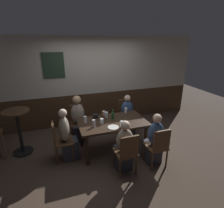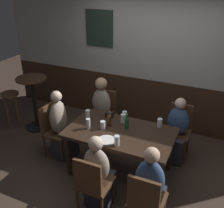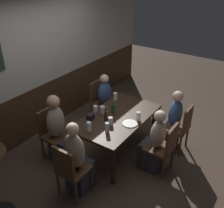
{
  "view_description": "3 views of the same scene",
  "coord_description": "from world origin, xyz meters",
  "px_view_note": "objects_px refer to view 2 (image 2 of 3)",
  "views": [
    {
      "loc": [
        -1.21,
        -3.57,
        2.54
      ],
      "look_at": [
        0.03,
        0.13,
        1.11
      ],
      "focal_mm": 29.39,
      "sensor_mm": 36.0,
      "label": 1
    },
    {
      "loc": [
        1.27,
        -3.06,
        2.81
      ],
      "look_at": [
        -0.16,
        0.07,
        1.11
      ],
      "focal_mm": 43.38,
      "sensor_mm": 36.0,
      "label": 2
    },
    {
      "loc": [
        -3.11,
        -2.02,
        3.02
      ],
      "look_at": [
        0.01,
        0.11,
        0.93
      ],
      "focal_mm": 42.09,
      "sensor_mm": 36.0,
      "label": 3
    }
  ],
  "objects_px": {
    "pint_glass_pale": "(123,119)",
    "chair_right_near": "(146,200)",
    "highball_clear": "(103,126)",
    "tumbler_water": "(117,141)",
    "chair_mid_near": "(92,183)",
    "person_mid_near": "(99,177)",
    "person_head_west": "(62,130)",
    "dining_table": "(120,136)",
    "pint_glass_amber": "(88,124)",
    "person_left_far": "(101,115)",
    "person_right_near": "(150,192)",
    "beer_bottle_green": "(127,123)",
    "chair_right_far": "(179,128)",
    "chair_head_west": "(54,128)",
    "chair_left_far": "(105,112)",
    "condiment_caddy": "(109,115)",
    "tumbler_short": "(88,115)",
    "person_right_far": "(176,135)",
    "bar_stool": "(11,100)",
    "plate_white_large": "(107,140)",
    "beer_bottle_brown": "(109,120)",
    "beer_glass_tall": "(125,115)",
    "pint_glass_stout": "(160,123)",
    "side_bar_table": "(34,99)"
  },
  "relations": [
    {
      "from": "person_mid_near",
      "to": "person_right_far",
      "type": "distance_m",
      "value": 1.55
    },
    {
      "from": "condiment_caddy",
      "to": "chair_left_far",
      "type": "bearing_deg",
      "value": 122.96
    },
    {
      "from": "chair_right_far",
      "to": "beer_glass_tall",
      "type": "distance_m",
      "value": 0.95
    },
    {
      "from": "dining_table",
      "to": "person_right_near",
      "type": "relative_size",
      "value": 1.36
    },
    {
      "from": "person_right_near",
      "to": "beer_bottle_green",
      "type": "xyz_separation_m",
      "value": [
        -0.63,
        0.82,
        0.36
      ]
    },
    {
      "from": "chair_left_far",
      "to": "beer_bottle_green",
      "type": "distance_m",
      "value": 1.09
    },
    {
      "from": "chair_right_far",
      "to": "person_mid_near",
      "type": "height_order",
      "value": "person_mid_near"
    },
    {
      "from": "highball_clear",
      "to": "person_left_far",
      "type": "bearing_deg",
      "value": 119.31
    },
    {
      "from": "chair_mid_near",
      "to": "person_mid_near",
      "type": "distance_m",
      "value": 0.17
    },
    {
      "from": "person_right_far",
      "to": "person_left_far",
      "type": "bearing_deg",
      "value": 179.78
    },
    {
      "from": "highball_clear",
      "to": "tumbler_water",
      "type": "xyz_separation_m",
      "value": [
        0.35,
        -0.3,
        0.01
      ]
    },
    {
      "from": "chair_mid_near",
      "to": "highball_clear",
      "type": "bearing_deg",
      "value": 107.54
    },
    {
      "from": "chair_right_near",
      "to": "person_head_west",
      "type": "relative_size",
      "value": 0.75
    },
    {
      "from": "chair_head_west",
      "to": "highball_clear",
      "type": "bearing_deg",
      "value": -2.51
    },
    {
      "from": "person_right_far",
      "to": "beer_bottle_brown",
      "type": "xyz_separation_m",
      "value": [
        -0.89,
        -0.62,
        0.39
      ]
    },
    {
      "from": "person_left_far",
      "to": "highball_clear",
      "type": "bearing_deg",
      "value": -60.69
    },
    {
      "from": "chair_right_far",
      "to": "chair_left_far",
      "type": "xyz_separation_m",
      "value": [
        -1.36,
        0.0,
        0.0
      ]
    },
    {
      "from": "pint_glass_pale",
      "to": "chair_right_near",
      "type": "bearing_deg",
      "value": -56.5
    },
    {
      "from": "chair_mid_near",
      "to": "tumbler_short",
      "type": "distance_m",
      "value": 1.19
    },
    {
      "from": "person_right_near",
      "to": "person_left_far",
      "type": "distance_m",
      "value": 1.95
    },
    {
      "from": "beer_bottle_green",
      "to": "person_right_far",
      "type": "bearing_deg",
      "value": 42.64
    },
    {
      "from": "highball_clear",
      "to": "plate_white_large",
      "type": "distance_m",
      "value": 0.31
    },
    {
      "from": "person_head_west",
      "to": "person_left_far",
      "type": "height_order",
      "value": "person_left_far"
    },
    {
      "from": "pint_glass_pale",
      "to": "bar_stool",
      "type": "xyz_separation_m",
      "value": [
        -2.41,
        0.15,
        -0.24
      ]
    },
    {
      "from": "person_right_far",
      "to": "bar_stool",
      "type": "xyz_separation_m",
      "value": [
        -3.15,
        -0.29,
        0.12
      ]
    },
    {
      "from": "chair_left_far",
      "to": "tumbler_short",
      "type": "bearing_deg",
      "value": -83.78
    },
    {
      "from": "highball_clear",
      "to": "beer_bottle_green",
      "type": "xyz_separation_m",
      "value": [
        0.31,
        0.16,
        0.04
      ]
    },
    {
      "from": "chair_right_near",
      "to": "chair_head_west",
      "type": "distance_m",
      "value": 2.05
    },
    {
      "from": "beer_bottle_brown",
      "to": "chair_head_west",
      "type": "bearing_deg",
      "value": -175.52
    },
    {
      "from": "chair_head_west",
      "to": "beer_bottle_green",
      "type": "bearing_deg",
      "value": 5.5
    },
    {
      "from": "pint_glass_stout",
      "to": "tumbler_water",
      "type": "distance_m",
      "value": 0.8
    },
    {
      "from": "person_right_near",
      "to": "person_head_west",
      "type": "bearing_deg",
      "value": 157.63
    },
    {
      "from": "condiment_caddy",
      "to": "side_bar_table",
      "type": "distance_m",
      "value": 1.73
    },
    {
      "from": "dining_table",
      "to": "pint_glass_amber",
      "type": "relative_size",
      "value": 9.82
    },
    {
      "from": "beer_glass_tall",
      "to": "chair_left_far",
      "type": "bearing_deg",
      "value": 140.64
    },
    {
      "from": "person_right_far",
      "to": "pint_glass_pale",
      "type": "height_order",
      "value": "person_right_far"
    },
    {
      "from": "chair_mid_near",
      "to": "chair_right_near",
      "type": "relative_size",
      "value": 1.0
    },
    {
      "from": "person_mid_near",
      "to": "pint_glass_amber",
      "type": "relative_size",
      "value": 6.92
    },
    {
      "from": "pint_glass_pale",
      "to": "person_head_west",
      "type": "bearing_deg",
      "value": -165.0
    },
    {
      "from": "chair_left_far",
      "to": "condiment_caddy",
      "type": "distance_m",
      "value": 0.72
    },
    {
      "from": "chair_right_far",
      "to": "person_mid_near",
      "type": "relative_size",
      "value": 0.81
    },
    {
      "from": "pint_glass_amber",
      "to": "tumbler_short",
      "type": "xyz_separation_m",
      "value": [
        -0.14,
        0.24,
        -0.0
      ]
    },
    {
      "from": "person_right_near",
      "to": "condiment_caddy",
      "type": "xyz_separation_m",
      "value": [
        -1.0,
        1.01,
        0.31
      ]
    },
    {
      "from": "dining_table",
      "to": "person_left_far",
      "type": "xyz_separation_m",
      "value": [
        -0.68,
        0.7,
        -0.14
      ]
    },
    {
      "from": "person_left_far",
      "to": "tumbler_short",
      "type": "distance_m",
      "value": 0.66
    },
    {
      "from": "chair_right_near",
      "to": "pint_glass_pale",
      "type": "xyz_separation_m",
      "value": [
        -0.74,
        1.12,
        0.3
      ]
    },
    {
      "from": "chair_left_far",
      "to": "pint_glass_stout",
      "type": "height_order",
      "value": "chair_left_far"
    },
    {
      "from": "chair_right_near",
      "to": "chair_mid_near",
      "type": "bearing_deg",
      "value": 180.0
    },
    {
      "from": "chair_head_west",
      "to": "person_mid_near",
      "type": "distance_m",
      "value": 1.38
    },
    {
      "from": "side_bar_table",
      "to": "bar_stool",
      "type": "distance_m",
      "value": 0.48
    }
  ]
}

